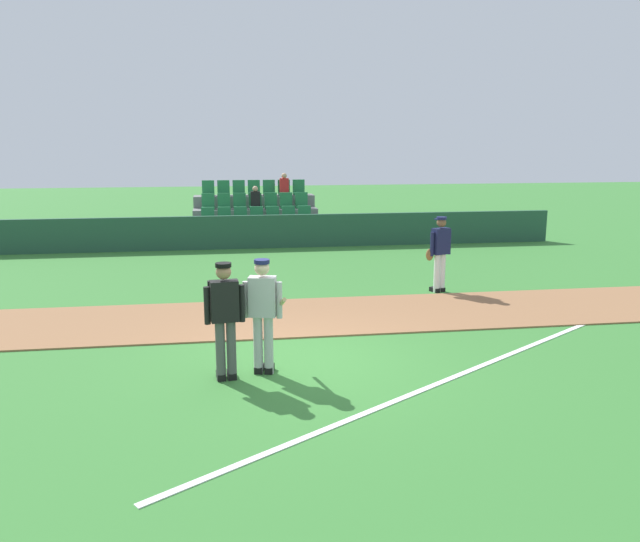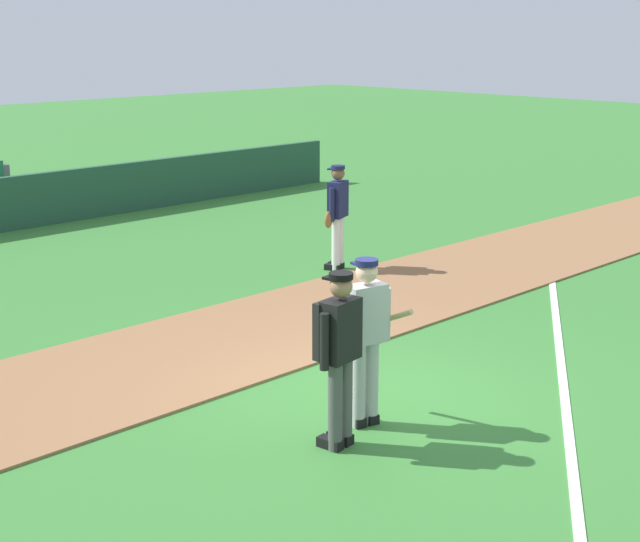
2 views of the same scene
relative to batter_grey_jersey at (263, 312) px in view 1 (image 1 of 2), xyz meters
name	(u,v)px [view 1 (image 1 of 2)]	position (x,y,z in m)	size (l,w,h in m)	color
ground_plane	(297,362)	(0.55, 0.39, -0.97)	(80.00, 80.00, 0.00)	#387A33
infield_dirt_path	(282,317)	(0.55, 3.00, -0.95)	(28.00, 2.78, 0.03)	#936642
foul_line_chalk	(489,363)	(3.55, -0.11, -0.96)	(12.00, 0.10, 0.01)	white
dugout_fence	(259,232)	(0.55, 11.43, -0.43)	(20.00, 0.16, 1.08)	#234C38
stadium_bleachers	(256,222)	(0.55, 13.31, -0.35)	(4.45, 2.95, 2.30)	slate
batter_grey_jersey	(263,312)	(0.00, 0.00, 0.00)	(0.62, 0.80, 1.76)	#B2B2B2
umpire_home_plate	(225,314)	(-0.57, -0.17, 0.03)	(0.59, 0.34, 1.76)	#4C4C4C
runner_navy_jersey	(440,251)	(4.35, 4.65, -0.01)	(0.66, 0.40, 1.76)	white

